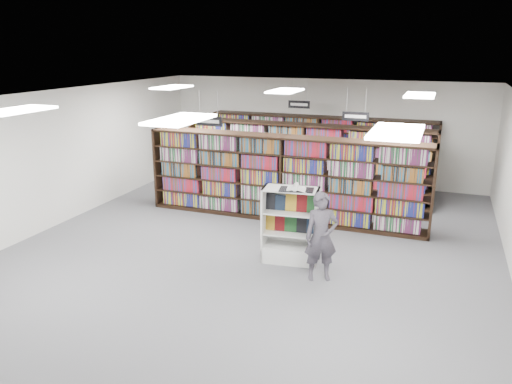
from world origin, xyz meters
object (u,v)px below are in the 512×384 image
(open_book, at_px, (296,188))
(endcap_display, at_px, (290,237))
(bookshelf_row_near, at_px, (284,178))
(shopper, at_px, (321,237))

(open_book, bearing_deg, endcap_display, 128.81)
(bookshelf_row_near, relative_size, open_book, 9.94)
(endcap_display, xyz_separation_m, shopper, (0.77, -0.62, 0.33))
(open_book, height_order, shopper, shopper)
(bookshelf_row_near, height_order, endcap_display, bookshelf_row_near)
(bookshelf_row_near, relative_size, endcap_display, 4.60)
(bookshelf_row_near, xyz_separation_m, endcap_display, (0.89, -2.33, -0.55))
(bookshelf_row_near, bearing_deg, open_book, -67.41)
(bookshelf_row_near, distance_m, shopper, 3.38)
(open_book, distance_m, shopper, 1.08)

